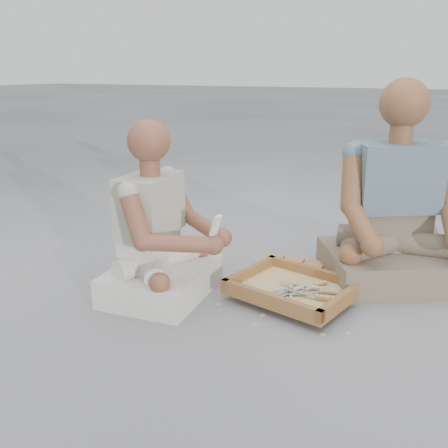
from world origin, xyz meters
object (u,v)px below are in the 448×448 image
at_px(tool_tray, 293,289).
at_px(companion, 395,218).
at_px(craftsman, 159,238).
at_px(carved_panel, 304,274).

relative_size(tool_tray, companion, 0.60).
height_order(craftsman, companion, companion).
bearing_deg(companion, carved_panel, -10.01).
distance_m(tool_tray, craftsman, 0.68).
bearing_deg(craftsman, carved_panel, 126.51).
xyz_separation_m(carved_panel, craftsman, (-0.57, -0.51, 0.27)).
bearing_deg(carved_panel, craftsman, -138.14).
relative_size(carved_panel, companion, 0.53).
height_order(carved_panel, companion, companion).
bearing_deg(companion, craftsman, 3.32).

